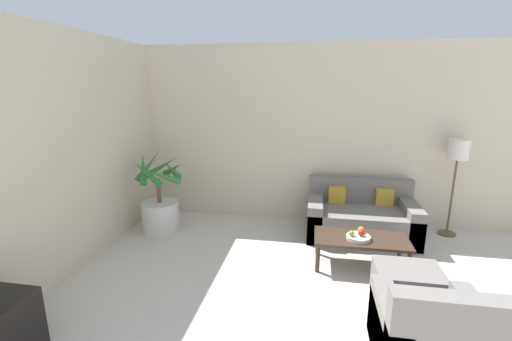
{
  "coord_description": "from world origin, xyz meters",
  "views": [
    {
      "loc": [
        -0.81,
        0.75,
        2.08
      ],
      "look_at": [
        -1.56,
        5.06,
        1.0
      ],
      "focal_mm": 24.0,
      "sensor_mm": 36.0,
      "label": 1
    }
  ],
  "objects_px": {
    "armchair": "(432,339)",
    "sofa_loveseat": "(361,218)",
    "apple_green": "(352,233)",
    "orange_fruit": "(361,230)",
    "fruit_bowl": "(358,237)",
    "potted_palm": "(160,206)",
    "apple_red": "(361,233)",
    "ottoman": "(407,286)",
    "floor_lamp": "(458,157)",
    "coffee_table": "(361,241)"
  },
  "relations": [
    {
      "from": "sofa_loveseat",
      "to": "floor_lamp",
      "type": "bearing_deg",
      "value": 10.78
    },
    {
      "from": "potted_palm",
      "to": "sofa_loveseat",
      "type": "distance_m",
      "value": 2.89
    },
    {
      "from": "ottoman",
      "to": "floor_lamp",
      "type": "bearing_deg",
      "value": 61.51
    },
    {
      "from": "sofa_loveseat",
      "to": "apple_green",
      "type": "distance_m",
      "value": 1.02
    },
    {
      "from": "potted_palm",
      "to": "fruit_bowl",
      "type": "relative_size",
      "value": 4.34
    },
    {
      "from": "apple_red",
      "to": "orange_fruit",
      "type": "distance_m",
      "value": 0.09
    },
    {
      "from": "fruit_bowl",
      "to": "orange_fruit",
      "type": "height_order",
      "value": "orange_fruit"
    },
    {
      "from": "potted_palm",
      "to": "ottoman",
      "type": "relative_size",
      "value": 1.94
    },
    {
      "from": "orange_fruit",
      "to": "ottoman",
      "type": "distance_m",
      "value": 0.84
    },
    {
      "from": "fruit_bowl",
      "to": "armchair",
      "type": "height_order",
      "value": "armchair"
    },
    {
      "from": "coffee_table",
      "to": "armchair",
      "type": "height_order",
      "value": "armchair"
    },
    {
      "from": "potted_palm",
      "to": "floor_lamp",
      "type": "bearing_deg",
      "value": 8.19
    },
    {
      "from": "apple_red",
      "to": "ottoman",
      "type": "height_order",
      "value": "apple_red"
    },
    {
      "from": "fruit_bowl",
      "to": "ottoman",
      "type": "xyz_separation_m",
      "value": [
        0.4,
        -0.63,
        -0.2
      ]
    },
    {
      "from": "apple_red",
      "to": "ottoman",
      "type": "relative_size",
      "value": 0.12
    },
    {
      "from": "coffee_table",
      "to": "apple_red",
      "type": "distance_m",
      "value": 0.14
    },
    {
      "from": "floor_lamp",
      "to": "ottoman",
      "type": "height_order",
      "value": "floor_lamp"
    },
    {
      "from": "apple_red",
      "to": "orange_fruit",
      "type": "height_order",
      "value": "orange_fruit"
    },
    {
      "from": "coffee_table",
      "to": "apple_green",
      "type": "relative_size",
      "value": 16.37
    },
    {
      "from": "floor_lamp",
      "to": "armchair",
      "type": "bearing_deg",
      "value": -111.07
    },
    {
      "from": "floor_lamp",
      "to": "armchair",
      "type": "distance_m",
      "value": 2.96
    },
    {
      "from": "armchair",
      "to": "sofa_loveseat",
      "type": "bearing_deg",
      "value": 95.42
    },
    {
      "from": "fruit_bowl",
      "to": "apple_green",
      "type": "height_order",
      "value": "apple_green"
    },
    {
      "from": "potted_palm",
      "to": "ottoman",
      "type": "distance_m",
      "value": 3.36
    },
    {
      "from": "apple_red",
      "to": "orange_fruit",
      "type": "bearing_deg",
      "value": 84.01
    },
    {
      "from": "armchair",
      "to": "apple_green",
      "type": "bearing_deg",
      "value": 107.67
    },
    {
      "from": "potted_palm",
      "to": "sofa_loveseat",
      "type": "xyz_separation_m",
      "value": [
        2.86,
        0.35,
        -0.12
      ]
    },
    {
      "from": "potted_palm",
      "to": "fruit_bowl",
      "type": "distance_m",
      "value": 2.79
    },
    {
      "from": "fruit_bowl",
      "to": "floor_lamp",
      "type": "bearing_deg",
      "value": 40.69
    },
    {
      "from": "apple_green",
      "to": "ottoman",
      "type": "relative_size",
      "value": 0.11
    },
    {
      "from": "potted_palm",
      "to": "sofa_loveseat",
      "type": "height_order",
      "value": "potted_palm"
    },
    {
      "from": "floor_lamp",
      "to": "apple_red",
      "type": "height_order",
      "value": "floor_lamp"
    },
    {
      "from": "fruit_bowl",
      "to": "armchair",
      "type": "bearing_deg",
      "value": -75.51
    },
    {
      "from": "sofa_loveseat",
      "to": "floor_lamp",
      "type": "relative_size",
      "value": 1.07
    },
    {
      "from": "sofa_loveseat",
      "to": "fruit_bowl",
      "type": "height_order",
      "value": "sofa_loveseat"
    },
    {
      "from": "sofa_loveseat",
      "to": "apple_red",
      "type": "distance_m",
      "value": 0.99
    },
    {
      "from": "fruit_bowl",
      "to": "armchair",
      "type": "distance_m",
      "value": 1.5
    },
    {
      "from": "floor_lamp",
      "to": "fruit_bowl",
      "type": "relative_size",
      "value": 5.05
    },
    {
      "from": "orange_fruit",
      "to": "sofa_loveseat",
      "type": "bearing_deg",
      "value": 82.96
    },
    {
      "from": "sofa_loveseat",
      "to": "armchair",
      "type": "bearing_deg",
      "value": -84.58
    },
    {
      "from": "sofa_loveseat",
      "to": "armchair",
      "type": "xyz_separation_m",
      "value": [
        0.23,
        -2.4,
        0.01
      ]
    },
    {
      "from": "apple_green",
      "to": "orange_fruit",
      "type": "bearing_deg",
      "value": 42.28
    },
    {
      "from": "apple_red",
      "to": "armchair",
      "type": "relative_size",
      "value": 0.09
    },
    {
      "from": "sofa_loveseat",
      "to": "floor_lamp",
      "type": "distance_m",
      "value": 1.54
    },
    {
      "from": "coffee_table",
      "to": "apple_green",
      "type": "bearing_deg",
      "value": -148.61
    },
    {
      "from": "floor_lamp",
      "to": "orange_fruit",
      "type": "height_order",
      "value": "floor_lamp"
    },
    {
      "from": "potted_palm",
      "to": "fruit_bowl",
      "type": "bearing_deg",
      "value": -12.55
    },
    {
      "from": "fruit_bowl",
      "to": "apple_red",
      "type": "distance_m",
      "value": 0.06
    },
    {
      "from": "coffee_table",
      "to": "apple_red",
      "type": "xyz_separation_m",
      "value": [
        -0.01,
        -0.05,
        0.12
      ]
    },
    {
      "from": "sofa_loveseat",
      "to": "coffee_table",
      "type": "distance_m",
      "value": 0.92
    }
  ]
}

